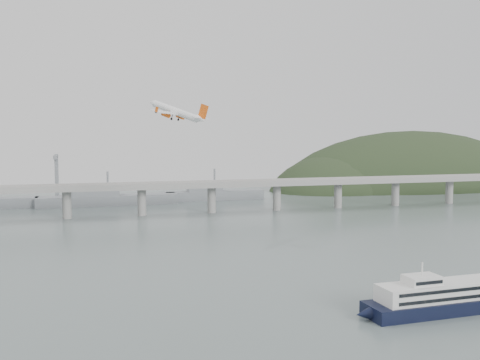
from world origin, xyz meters
name	(u,v)px	position (x,y,z in m)	size (l,w,h in m)	color
ground	(281,288)	(0.00, 0.00, 0.00)	(900.00, 900.00, 0.00)	#566463
bridge	(183,189)	(-1.15, 200.00, 17.65)	(800.00, 22.00, 23.90)	gray
headland	(423,204)	(285.18, 331.75, -19.34)	(365.00, 155.00, 156.00)	#1F2E1A
ferry	(444,298)	(41.43, -40.28, 4.58)	(89.64, 17.17, 16.90)	black
airliner	(177,112)	(-20.25, 107.90, 68.86)	(32.39, 34.42, 15.11)	white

